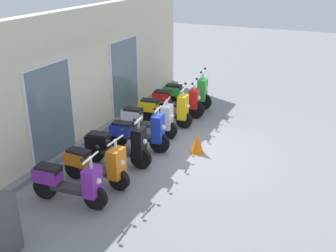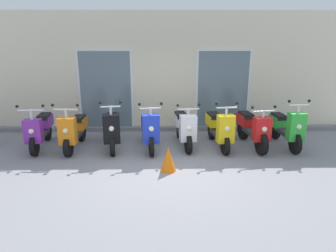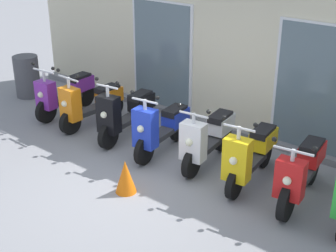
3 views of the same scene
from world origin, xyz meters
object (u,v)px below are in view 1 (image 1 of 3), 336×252
object	(u,v)px
scooter_black	(119,146)
trash_bin	(2,224)
scooter_blue	(140,132)
scooter_yellow	(166,109)
scooter_orange	(97,164)
scooter_white	(149,119)
scooter_purple	(69,182)
scooter_red	(177,101)
scooter_green	(188,93)
traffic_cone	(197,143)

from	to	relation	value
scooter_black	trash_bin	bearing A→B (deg)	176.39
scooter_blue	scooter_yellow	world-z (taller)	scooter_blue
scooter_black	scooter_blue	distance (m)	0.90
scooter_orange	scooter_white	world-z (taller)	scooter_orange
scooter_purple	scooter_orange	size ratio (longest dim) A/B	1.02
scooter_black	trash_bin	xyz separation A→B (m)	(-3.30, 0.21, -0.02)
scooter_black	scooter_white	size ratio (longest dim) A/B	1.03
scooter_blue	scooter_red	xyz separation A→B (m)	(2.55, 0.09, -0.02)
scooter_red	scooter_green	xyz separation A→B (m)	(0.84, -0.00, 0.02)
scooter_blue	scooter_green	world-z (taller)	scooter_green
scooter_purple	scooter_green	world-z (taller)	scooter_green
scooter_orange	scooter_red	distance (m)	4.37
scooter_green	scooter_black	bearing A→B (deg)	-179.72
scooter_red	scooter_orange	bearing A→B (deg)	-179.40
scooter_green	scooter_orange	bearing A→B (deg)	-179.53
traffic_cone	trash_bin	size ratio (longest dim) A/B	0.55
scooter_blue	scooter_red	size ratio (longest dim) A/B	0.95
scooter_red	traffic_cone	bearing A→B (deg)	-145.94
scooter_yellow	traffic_cone	distance (m)	1.92
scooter_yellow	scooter_orange	bearing A→B (deg)	-179.41
scooter_purple	scooter_orange	bearing A→B (deg)	-4.35
scooter_purple	scooter_yellow	size ratio (longest dim) A/B	1.00
scooter_purple	scooter_red	xyz separation A→B (m)	(5.22, -0.02, 0.00)
scooter_yellow	scooter_green	bearing A→B (deg)	0.20
scooter_red	scooter_green	size ratio (longest dim) A/B	1.02
scooter_black	scooter_green	xyz separation A→B (m)	(4.29, 0.02, 0.01)
scooter_blue	scooter_yellow	distance (m)	1.72
scooter_black	traffic_cone	size ratio (longest dim) A/B	3.12
traffic_cone	scooter_orange	bearing A→B (deg)	148.62
scooter_black	traffic_cone	bearing A→B (deg)	-46.30
scooter_purple	traffic_cone	bearing A→B (deg)	-24.92
scooter_blue	scooter_red	bearing A→B (deg)	1.97
traffic_cone	scooter_black	bearing A→B (deg)	133.70
scooter_green	traffic_cone	distance (m)	3.28
scooter_purple	scooter_yellow	bearing A→B (deg)	-0.36
trash_bin	scooter_orange	bearing A→B (deg)	-5.52
scooter_purple	scooter_black	bearing A→B (deg)	-1.40
scooter_purple	traffic_cone	xyz separation A→B (m)	(3.11, -1.44, -0.21)
scooter_purple	scooter_red	size ratio (longest dim) A/B	0.95
scooter_black	scooter_yellow	distance (m)	2.62
scooter_green	trash_bin	distance (m)	7.59
trash_bin	scooter_purple	bearing A→B (deg)	-6.17
scooter_purple	scooter_orange	xyz separation A→B (m)	(0.85, -0.06, -0.01)
scooter_black	traffic_cone	xyz separation A→B (m)	(1.34, -1.40, -0.23)
scooter_yellow	trash_bin	size ratio (longest dim) A/B	1.71
scooter_yellow	traffic_cone	size ratio (longest dim) A/B	3.08
scooter_yellow	scooter_blue	bearing A→B (deg)	-177.39
scooter_black	traffic_cone	distance (m)	1.95
scooter_purple	scooter_white	distance (m)	3.53
scooter_purple	scooter_orange	distance (m)	0.85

